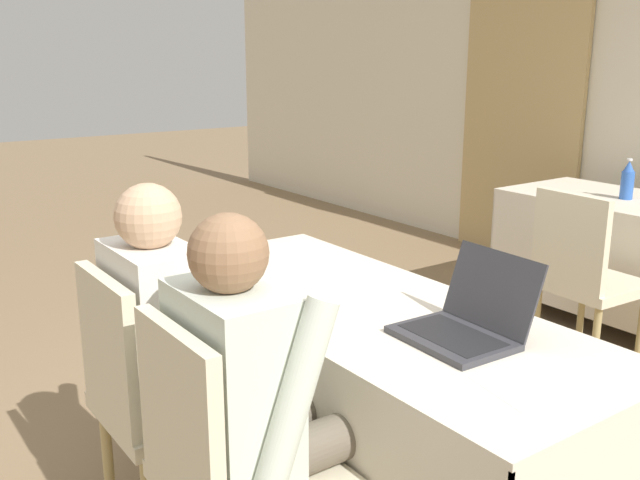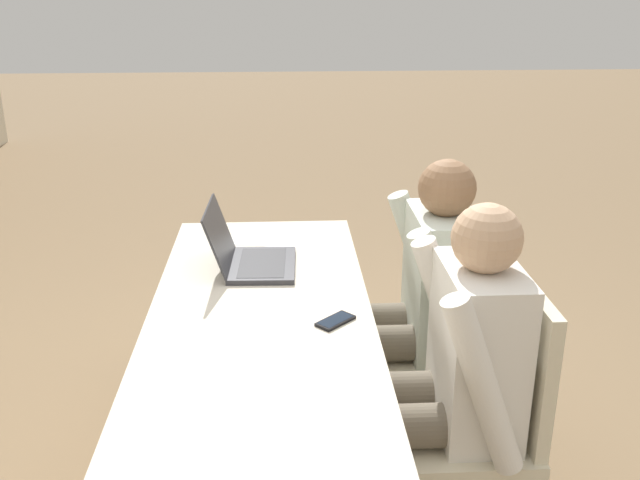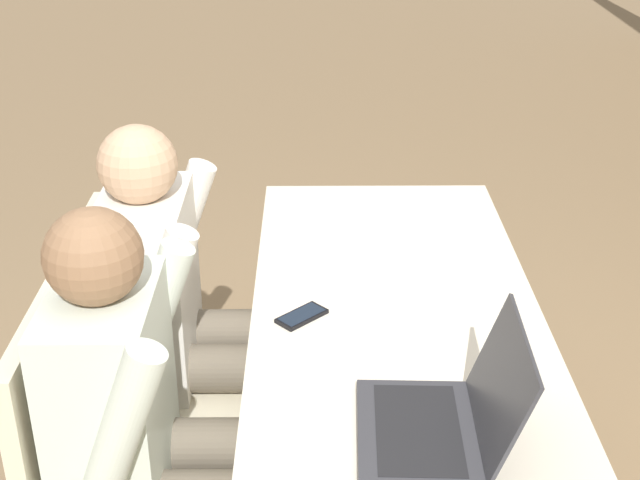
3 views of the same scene
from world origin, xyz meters
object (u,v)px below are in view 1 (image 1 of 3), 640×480
(laptop, at_px, (464,323))
(chair_far_spare, at_px, (583,273))
(cell_phone, at_px, (296,311))
(water_bottle, at_px, (628,181))
(chair_near_left, at_px, (151,393))
(person_white_shirt, at_px, (260,398))
(person_checkered_shirt, at_px, (179,338))
(chair_near_right, at_px, (226,465))

(laptop, xyz_separation_m, chair_far_spare, (-0.61, 1.49, -0.27))
(cell_phone, xyz_separation_m, water_bottle, (-0.44, 2.56, 0.10))
(water_bottle, height_order, chair_near_left, water_bottle)
(chair_far_spare, bearing_deg, person_white_shirt, 105.65)
(laptop, xyz_separation_m, person_checkered_shirt, (-0.64, -0.61, -0.12))
(water_bottle, bearing_deg, person_white_shirt, -75.26)
(chair_near_right, bearing_deg, chair_near_left, 0.00)
(cell_phone, bearing_deg, chair_near_right, -97.06)
(chair_near_right, distance_m, chair_far_spare, 2.25)
(chair_near_left, bearing_deg, chair_far_spare, -90.74)
(water_bottle, bearing_deg, cell_phone, -80.27)
(chair_far_spare, xyz_separation_m, person_white_shirt, (0.47, -2.10, 0.16))
(chair_near_left, distance_m, chair_far_spare, 2.21)
(chair_near_left, bearing_deg, person_white_shirt, -168.15)
(laptop, height_order, cell_phone, laptop)
(water_bottle, distance_m, chair_far_spare, 0.90)
(laptop, xyz_separation_m, chair_near_left, (-0.64, -0.71, -0.27))
(person_checkered_shirt, bearing_deg, chair_near_left, 90.00)
(chair_near_left, xyz_separation_m, person_checkered_shirt, (0.00, 0.10, 0.16))
(laptop, relative_size, chair_near_right, 0.37)
(laptop, height_order, water_bottle, laptop)
(water_bottle, distance_m, chair_near_left, 3.02)
(chair_near_right, xyz_separation_m, person_white_shirt, (0.00, 0.10, 0.16))
(chair_near_right, distance_m, person_white_shirt, 0.19)
(cell_phone, xyz_separation_m, person_checkered_shirt, (-0.18, -0.33, -0.07))
(water_bottle, xyz_separation_m, chair_near_right, (0.76, -2.99, -0.33))
(person_checkered_shirt, bearing_deg, chair_near_right, 168.15)
(cell_phone, distance_m, person_white_shirt, 0.46)
(chair_near_left, xyz_separation_m, chair_near_right, (0.50, 0.00, 0.00))
(person_checkered_shirt, bearing_deg, person_white_shirt, -180.00)
(chair_near_right, bearing_deg, person_checkered_shirt, -11.85)
(laptop, relative_size, chair_far_spare, 0.37)
(chair_near_left, bearing_deg, person_checkered_shirt, -90.00)
(chair_far_spare, bearing_deg, chair_near_left, 92.37)
(water_bottle, bearing_deg, chair_near_right, -75.75)
(cell_phone, height_order, person_checkered_shirt, person_checkered_shirt)
(cell_phone, relative_size, chair_near_left, 0.15)
(chair_far_spare, xyz_separation_m, person_checkered_shirt, (-0.03, -2.10, 0.16))
(laptop, height_order, chair_near_right, laptop)
(cell_phone, relative_size, chair_far_spare, 0.15)
(person_white_shirt, bearing_deg, chair_near_right, 90.00)
(cell_phone, height_order, chair_near_right, chair_near_right)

